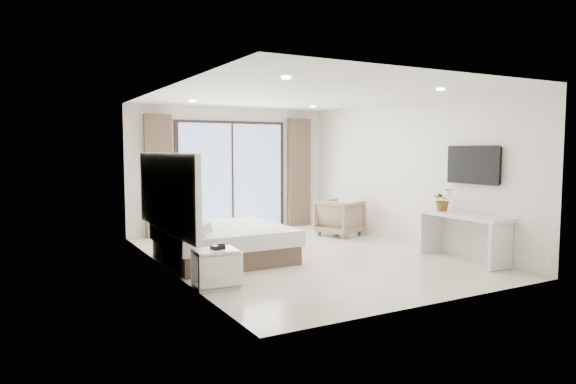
% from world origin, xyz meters
% --- Properties ---
extents(ground, '(6.20, 6.20, 0.00)m').
position_xyz_m(ground, '(0.00, 0.00, 0.00)').
color(ground, beige).
rests_on(ground, ground).
extents(room_shell, '(4.62, 6.22, 2.72)m').
position_xyz_m(room_shell, '(-0.20, 0.75, 1.58)').
color(room_shell, silver).
rests_on(room_shell, ground).
extents(bed, '(1.95, 1.86, 0.68)m').
position_xyz_m(bed, '(-1.33, 0.27, 0.29)').
color(bed, brown).
rests_on(bed, ground).
extents(nightstand, '(0.58, 0.49, 0.50)m').
position_xyz_m(nightstand, '(-2.02, -1.19, 0.25)').
color(nightstand, silver).
rests_on(nightstand, ground).
extents(phone, '(0.18, 0.15, 0.05)m').
position_xyz_m(phone, '(-1.99, -1.20, 0.53)').
color(phone, black).
rests_on(phone, nightstand).
extents(console_desk, '(0.50, 1.60, 0.77)m').
position_xyz_m(console_desk, '(2.04, -1.63, 0.56)').
color(console_desk, silver).
rests_on(console_desk, ground).
extents(plant, '(0.38, 0.41, 0.29)m').
position_xyz_m(plant, '(2.04, -1.18, 0.92)').
color(plant, '#33662D').
rests_on(plant, console_desk).
extents(armchair, '(0.97, 1.00, 0.82)m').
position_xyz_m(armchair, '(1.70, 1.35, 0.41)').
color(armchair, '#91735F').
rests_on(armchair, ground).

